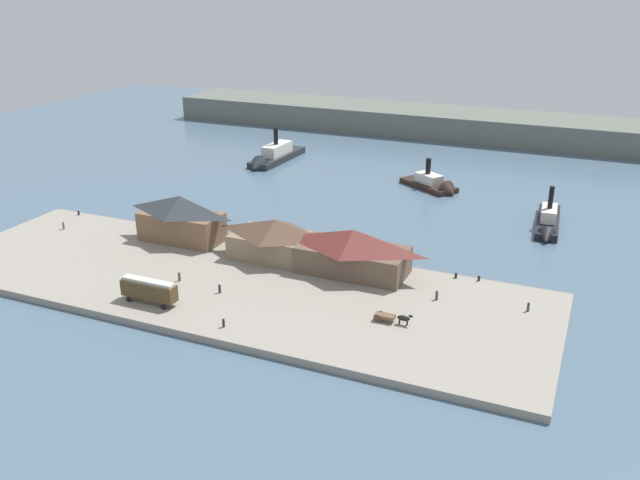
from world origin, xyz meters
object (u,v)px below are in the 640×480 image
pedestrian_near_east_shed (179,277)px  mooring_post_east (79,213)px  ferry_outer_harbor (435,186)px  street_tram (149,289)px  mooring_post_west (456,276)px  pedestrian_at_waters_edge (528,307)px  pedestrian_walking_west (220,289)px  mooring_post_center_west (479,278)px  horse_cart (391,317)px  ferry_moored_east (548,223)px  ferry_shed_customs_shed (181,218)px  pedestrian_by_tram (224,323)px  ferry_departing_north (272,157)px  pedestrian_standing_center (437,295)px  ferry_shed_central_terminal (353,251)px  mooring_post_center_east (139,223)px  pedestrian_near_west_shed (63,225)px  ferry_shed_west_terminal (276,238)px

pedestrian_near_east_shed → mooring_post_east: 44.63m
mooring_post_east → ferry_outer_harbor: 84.68m
street_tram → mooring_post_west: bearing=33.8°
pedestrian_at_waters_edge → ferry_outer_harbor: ferry_outer_harbor is taller
pedestrian_walking_west → mooring_post_center_west: 44.27m
horse_cart → mooring_post_east: bearing=165.8°
mooring_post_west → ferry_moored_east: 36.68m
ferry_shed_customs_shed → pedestrian_by_tram: bearing=-46.8°
ferry_departing_north → ferry_moored_east: bearing=-17.9°
horse_cart → pedestrian_at_waters_edge: bearing=32.7°
pedestrian_walking_west → mooring_post_east: pedestrian_walking_west is taller
ferry_shed_customs_shed → pedestrian_standing_center: ferry_shed_customs_shed is taller
street_tram → mooring_post_center_west: 55.39m
street_tram → pedestrian_near_east_shed: 9.01m
ferry_shed_central_terminal → pedestrian_near_east_shed: (-26.07, -15.31, -3.24)m
ferry_shed_customs_shed → horse_cart: 51.25m
street_tram → pedestrian_standing_center: street_tram is taller
pedestrian_at_waters_edge → horse_cart: bearing=-147.3°
pedestrian_at_waters_edge → pedestrian_standing_center: size_ratio=0.94×
ferry_shed_customs_shed → mooring_post_center_east: bearing=165.2°
mooring_post_west → ferry_moored_east: ferry_moored_east is taller
pedestrian_walking_west → pedestrian_near_west_shed: bearing=163.9°
pedestrian_near_west_shed → ferry_outer_harbor: size_ratio=0.10×
horse_cart → pedestrian_at_waters_edge: size_ratio=3.58×
ferry_departing_north → ferry_shed_customs_shed: bearing=-78.9°
mooring_post_west → pedestrian_walking_west: bearing=-148.5°
pedestrian_near_west_shed → ferry_shed_west_terminal: bearing=4.9°
pedestrian_walking_west → ferry_shed_central_terminal: bearing=43.9°
street_tram → mooring_post_east: 49.62m
ferry_departing_north → ferry_outer_harbor: size_ratio=1.50×
mooring_post_center_west → ferry_moored_east: 35.21m
pedestrian_near_east_shed → ferry_shed_customs_shed: bearing=122.4°
mooring_post_center_west → mooring_post_west: bearing=-173.8°
ferry_shed_central_terminal → ferry_shed_west_terminal: bearing=178.1°
pedestrian_at_waters_edge → mooring_post_east: 96.87m
ferry_shed_customs_shed → ferry_departing_north: size_ratio=0.64×
street_tram → pedestrian_by_tram: bearing=-8.6°
ferry_outer_harbor → ferry_departing_north: bearing=171.6°
ferry_shed_customs_shed → ferry_shed_central_terminal: bearing=-1.7°
ferry_outer_harbor → pedestrian_walking_west: bearing=-103.4°
pedestrian_near_east_shed → ferry_shed_west_terminal: bearing=55.9°
pedestrian_at_waters_edge → mooring_post_west: (-13.17, 7.86, -0.31)m
pedestrian_near_east_shed → mooring_post_east: pedestrian_near_east_shed is taller
mooring_post_east → ferry_departing_north: bearing=74.2°
horse_cart → mooring_post_center_west: size_ratio=6.60×
ferry_shed_central_terminal → pedestrian_near_west_shed: (-62.62, -3.50, -3.24)m
ferry_departing_north → pedestrian_by_tram: bearing=-67.1°
ferry_moored_east → ferry_departing_north: 82.13m
street_tram → mooring_post_center_west: bearing=32.0°
horse_cart → ferry_outer_harbor: size_ratio=0.34×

